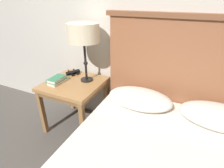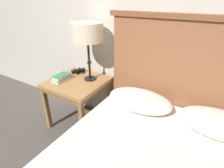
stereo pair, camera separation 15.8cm
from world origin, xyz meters
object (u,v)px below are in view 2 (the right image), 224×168
object	(u,v)px
nightstand	(78,87)
binoculars_pair	(78,71)
book_stacked_on_top	(61,76)
book_on_nightstand	(62,79)
table_lamp	(87,33)

from	to	relation	value
nightstand	binoculars_pair	size ratio (longest dim) A/B	3.65
nightstand	book_stacked_on_top	bearing A→B (deg)	-153.07
binoculars_pair	nightstand	bearing A→B (deg)	-53.37
nightstand	binoculars_pair	distance (m)	0.24
nightstand	book_on_nightstand	distance (m)	0.19
table_lamp	binoculars_pair	bearing A→B (deg)	161.77
table_lamp	book_on_nightstand	distance (m)	0.56
book_on_nightstand	binoculars_pair	bearing A→B (deg)	86.09
book_on_nightstand	book_stacked_on_top	distance (m)	0.03
table_lamp	book_on_nightstand	world-z (taller)	table_lamp
table_lamp	binoculars_pair	size ratio (longest dim) A/B	3.72
book_on_nightstand	book_stacked_on_top	world-z (taller)	book_stacked_on_top
nightstand	book_stacked_on_top	world-z (taller)	book_stacked_on_top
book_stacked_on_top	binoculars_pair	size ratio (longest dim) A/B	1.18
book_stacked_on_top	binoculars_pair	xyz separation A→B (m)	(0.02, 0.25, -0.02)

